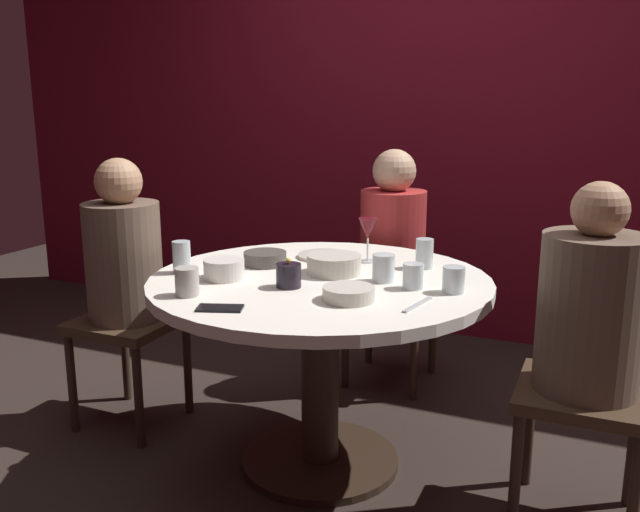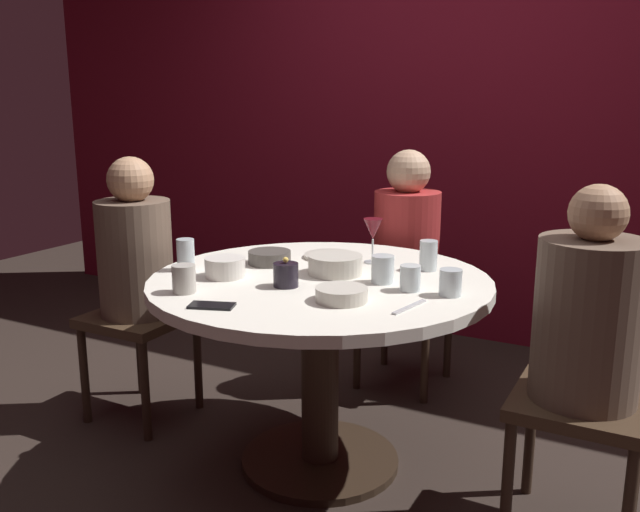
% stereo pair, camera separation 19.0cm
% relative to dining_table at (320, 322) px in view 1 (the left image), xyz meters
% --- Properties ---
extents(ground_plane, '(8.00, 8.00, 0.00)m').
position_rel_dining_table_xyz_m(ground_plane, '(0.00, 0.00, -0.57)').
color(ground_plane, '#2D231E').
extents(back_wall, '(6.00, 0.10, 2.60)m').
position_rel_dining_table_xyz_m(back_wall, '(0.00, 1.71, 0.73)').
color(back_wall, maroon).
rests_on(back_wall, ground).
extents(dining_table, '(1.23, 1.23, 0.74)m').
position_rel_dining_table_xyz_m(dining_table, '(0.00, 0.00, 0.00)').
color(dining_table, silver).
rests_on(dining_table, ground).
extents(seated_diner_left, '(0.40, 0.40, 1.14)m').
position_rel_dining_table_xyz_m(seated_diner_left, '(-0.88, 0.00, 0.13)').
color(seated_diner_left, '#3F2D1E').
rests_on(seated_diner_left, ground).
extents(seated_diner_back, '(0.40, 0.40, 1.14)m').
position_rel_dining_table_xyz_m(seated_diner_back, '(0.00, 0.87, 0.14)').
color(seated_diner_back, '#3F2D1E').
rests_on(seated_diner_back, ground).
extents(seated_diner_right, '(0.40, 0.40, 1.13)m').
position_rel_dining_table_xyz_m(seated_diner_right, '(0.91, 0.00, 0.13)').
color(seated_diner_right, '#3F2D1E').
rests_on(seated_diner_right, ground).
extents(candle_holder, '(0.09, 0.09, 0.10)m').
position_rel_dining_table_xyz_m(candle_holder, '(-0.05, -0.16, 0.21)').
color(candle_holder, black).
rests_on(candle_holder, dining_table).
extents(wine_glass, '(0.08, 0.08, 0.18)m').
position_rel_dining_table_xyz_m(wine_glass, '(0.08, 0.29, 0.30)').
color(wine_glass, silver).
rests_on(wine_glass, dining_table).
extents(dinner_plate, '(0.22, 0.22, 0.01)m').
position_rel_dining_table_xyz_m(dinner_plate, '(-0.11, 0.30, 0.17)').
color(dinner_plate, beige).
rests_on(dinner_plate, dining_table).
extents(cell_phone, '(0.16, 0.11, 0.01)m').
position_rel_dining_table_xyz_m(cell_phone, '(-0.13, -0.47, 0.17)').
color(cell_phone, black).
rests_on(cell_phone, dining_table).
extents(bowl_serving_large, '(0.17, 0.17, 0.05)m').
position_rel_dining_table_xyz_m(bowl_serving_large, '(-0.27, 0.09, 0.19)').
color(bowl_serving_large, '#4C4742').
rests_on(bowl_serving_large, dining_table).
extents(bowl_salad_center, '(0.15, 0.15, 0.07)m').
position_rel_dining_table_xyz_m(bowl_salad_center, '(-0.31, -0.15, 0.20)').
color(bowl_salad_center, silver).
rests_on(bowl_salad_center, dining_table).
extents(bowl_small_white, '(0.17, 0.17, 0.05)m').
position_rel_dining_table_xyz_m(bowl_small_white, '(0.20, -0.22, 0.19)').
color(bowl_small_white, beige).
rests_on(bowl_small_white, dining_table).
extents(bowl_sauce_side, '(0.20, 0.20, 0.07)m').
position_rel_dining_table_xyz_m(bowl_sauce_side, '(0.02, 0.07, 0.20)').
color(bowl_sauce_side, beige).
rests_on(bowl_sauce_side, dining_table).
extents(cup_near_candle, '(0.07, 0.07, 0.11)m').
position_rel_dining_table_xyz_m(cup_near_candle, '(0.31, 0.29, 0.22)').
color(cup_near_candle, silver).
rests_on(cup_near_candle, dining_table).
extents(cup_by_left_diner, '(0.08, 0.08, 0.10)m').
position_rel_dining_table_xyz_m(cup_by_left_diner, '(0.23, 0.04, 0.22)').
color(cup_by_left_diner, silver).
rests_on(cup_by_left_diner, dining_table).
extents(cup_by_right_diner, '(0.07, 0.07, 0.12)m').
position_rel_dining_table_xyz_m(cup_by_right_diner, '(-0.50, -0.14, 0.23)').
color(cup_by_right_diner, silver).
rests_on(cup_by_right_diner, dining_table).
extents(cup_center_front, '(0.08, 0.08, 0.09)m').
position_rel_dining_table_xyz_m(cup_center_front, '(-0.31, -0.38, 0.21)').
color(cup_center_front, '#B2ADA3').
rests_on(cup_center_front, dining_table).
extents(cup_far_edge, '(0.07, 0.07, 0.09)m').
position_rel_dining_table_xyz_m(cup_far_edge, '(0.48, 0.00, 0.21)').
color(cup_far_edge, silver).
rests_on(cup_far_edge, dining_table).
extents(cup_beside_wine, '(0.07, 0.07, 0.09)m').
position_rel_dining_table_xyz_m(cup_beside_wine, '(0.35, -0.01, 0.21)').
color(cup_beside_wine, silver).
rests_on(cup_beside_wine, dining_table).
extents(fork_near_plate, '(0.05, 0.18, 0.01)m').
position_rel_dining_table_xyz_m(fork_near_plate, '(0.41, -0.19, 0.17)').
color(fork_near_plate, '#B7B7BC').
rests_on(fork_near_plate, dining_table).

